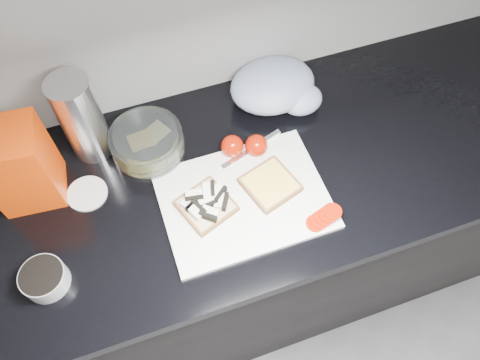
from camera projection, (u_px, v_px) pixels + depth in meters
The scene contains 14 objects.
base_cabinet at pixel (197, 257), 1.57m from camera, with size 3.50×0.60×0.86m, color black.
countertop at pixel (183, 192), 1.19m from camera, with size 3.50×0.64×0.04m, color black.
cutting_board at pixel (244, 199), 1.14m from camera, with size 0.40×0.30×0.01m, color white.
bread_left at pixel (206, 204), 1.12m from camera, with size 0.15×0.15×0.04m.
bread_right at pixel (270, 184), 1.15m from camera, with size 0.15×0.15×0.02m.
tomato_slices at pixel (324, 217), 1.10m from camera, with size 0.10×0.07×0.02m.
knife at pixel (258, 144), 1.22m from camera, with size 0.18×0.07×0.01m.
seed_tub at pixel (44, 278), 1.02m from camera, with size 0.10×0.10×0.05m.
tub_lid at pixel (87, 194), 1.16m from camera, with size 0.10×0.10×0.01m, color silver.
glass_bowl at pixel (148, 144), 1.19m from camera, with size 0.19×0.19×0.08m.
bread_bag at pixel (20, 166), 1.07m from camera, with size 0.14×0.13×0.22m, color #E74103.
steel_canister at pixel (82, 119), 1.13m from camera, with size 0.10×0.10×0.24m, color silver.
grocery_bag at pixel (277, 87), 1.27m from camera, with size 0.25×0.22×0.10m.
whole_tomatoes at pixel (244, 146), 1.20m from camera, with size 0.12×0.08×0.06m.
Camera 1 is at (-0.05, 0.60, 1.91)m, focal length 35.00 mm.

